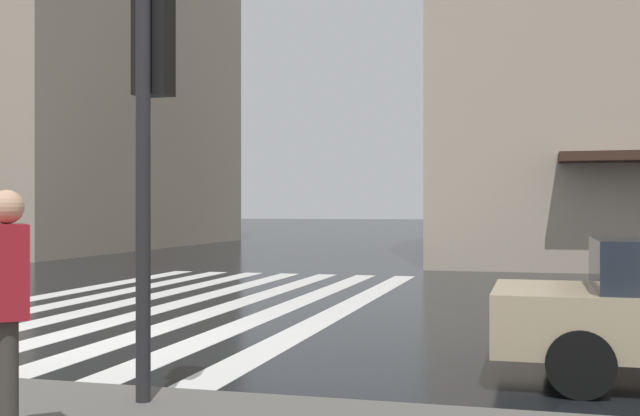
# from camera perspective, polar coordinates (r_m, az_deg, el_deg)

# --- Properties ---
(ground_plane) EXTENTS (220.00, 220.00, 0.00)m
(ground_plane) POSITION_cam_1_polar(r_m,az_deg,el_deg) (11.04, -15.62, -8.92)
(ground_plane) COLOR black
(zebra_crossing) EXTENTS (13.00, 6.50, 0.01)m
(zebra_crossing) POSITION_cam_1_polar(r_m,az_deg,el_deg) (14.82, -9.59, -6.62)
(zebra_crossing) COLOR silver
(zebra_crossing) RESTS_ON ground_plane
(traffic_signal_post) EXTENTS (0.44, 0.30, 3.34)m
(traffic_signal_post) POSITION_cam_1_polar(r_m,az_deg,el_deg) (6.77, -12.00, 7.22)
(traffic_signal_post) COLOR #232326
(traffic_signal_post) RESTS_ON sidewalk_pavement
(pedestrian_in_red_jacket) EXTENTS (0.46, 0.44, 1.68)m
(pedestrian_in_red_jacket) POSITION_cam_1_polar(r_m,az_deg,el_deg) (5.52, -21.42, -6.00)
(pedestrian_in_red_jacket) COLOR maroon
(pedestrian_in_red_jacket) RESTS_ON sidewalk_pavement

